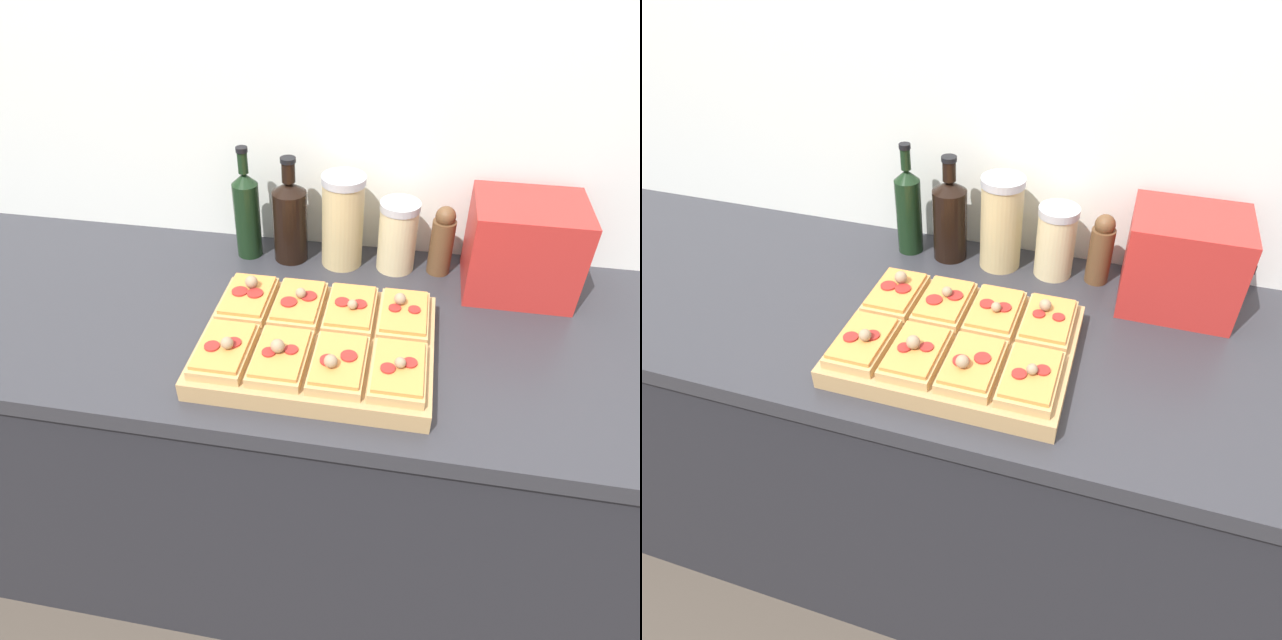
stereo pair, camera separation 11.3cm
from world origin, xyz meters
TOP-DOWN VIEW (x-y plane):
  - wall_back at (0.00, 0.67)m, footprint 6.00×0.06m
  - kitchen_counter at (0.00, 0.32)m, footprint 2.63×0.67m
  - cutting_board at (0.03, 0.22)m, footprint 0.45×0.35m
  - pizza_slice_back_left at (-0.13, 0.30)m, footprint 0.10×0.16m
  - pizza_slice_back_midleft at (-0.02, 0.30)m, footprint 0.10×0.16m
  - pizza_slice_back_midright at (0.09, 0.30)m, footprint 0.10×0.16m
  - pizza_slice_back_right at (0.20, 0.30)m, footprint 0.10×0.16m
  - pizza_slice_front_left at (-0.13, 0.13)m, footprint 0.10×0.16m
  - pizza_slice_front_midleft at (-0.02, 0.13)m, footprint 0.10×0.16m
  - pizza_slice_front_midright at (0.09, 0.13)m, footprint 0.10×0.16m
  - pizza_slice_front_right at (0.20, 0.13)m, footprint 0.10×0.16m
  - olive_oil_bottle at (-0.20, 0.56)m, footprint 0.06×0.06m
  - wine_bottle at (-0.09, 0.56)m, footprint 0.08×0.08m
  - grain_jar_tall at (0.03, 0.56)m, footprint 0.10×0.10m
  - grain_jar_short at (0.16, 0.56)m, footprint 0.09×0.09m
  - pepper_mill at (0.27, 0.56)m, footprint 0.05×0.05m
  - toaster_oven at (0.44, 0.52)m, footprint 0.26×0.19m

SIDE VIEW (x-z plane):
  - kitchen_counter at x=0.00m, z-range 0.00..0.92m
  - cutting_board at x=0.03m, z-range 0.91..0.96m
  - pizza_slice_front_right at x=0.20m, z-range 0.95..0.99m
  - pizza_slice_back_midright at x=0.09m, z-range 0.95..0.99m
  - pizza_slice_back_midleft at x=-0.02m, z-range 0.94..0.99m
  - pizza_slice_front_left at x=-0.13m, z-range 0.94..1.00m
  - pizza_slice_back_right at x=0.20m, z-range 0.94..1.00m
  - pizza_slice_front_midright at x=0.09m, z-range 0.94..1.00m
  - pizza_slice_front_midleft at x=-0.02m, z-range 0.94..1.00m
  - pizza_slice_back_left at x=-0.13m, z-range 0.94..1.00m
  - pepper_mill at x=0.27m, z-range 0.91..1.08m
  - grain_jar_short at x=0.16m, z-range 0.91..1.09m
  - wine_bottle at x=-0.09m, z-range 0.89..1.15m
  - toaster_oven at x=0.44m, z-range 0.91..1.13m
  - olive_oil_bottle at x=-0.20m, z-range 0.89..1.17m
  - grain_jar_tall at x=0.03m, z-range 0.91..1.14m
  - wall_back at x=0.00m, z-range 0.00..2.50m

